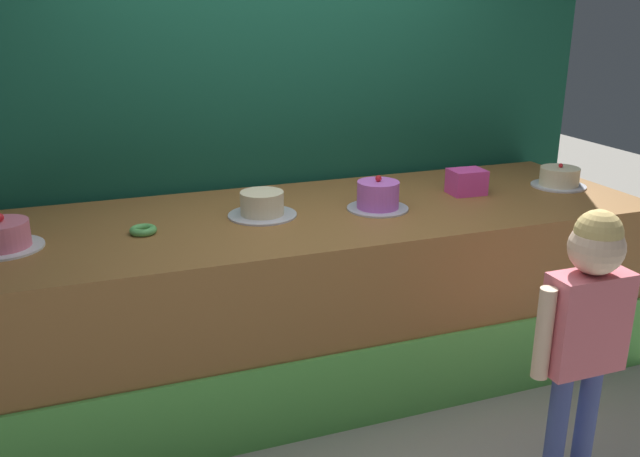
{
  "coord_description": "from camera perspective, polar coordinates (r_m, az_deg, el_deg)",
  "views": [
    {
      "loc": [
        -1.13,
        -2.52,
        1.93
      ],
      "look_at": [
        -0.08,
        0.35,
        0.9
      ],
      "focal_mm": 37.42,
      "sensor_mm": 36.0,
      "label": 1
    }
  ],
  "objects": [
    {
      "name": "cake_far_left",
      "position": [
        3.21,
        -25.55,
        -0.6
      ],
      "size": [
        0.34,
        0.34,
        0.16
      ],
      "color": "silver",
      "rests_on": "stage_platform"
    },
    {
      "name": "curtain_backdrop",
      "position": [
        4.0,
        -3.5,
        9.65
      ],
      "size": [
        4.05,
        0.08,
        2.63
      ],
      "primitive_type": "cube",
      "color": "#144C38",
      "rests_on": "ground_plane"
    },
    {
      "name": "cake_center_left",
      "position": [
        3.37,
        -4.97,
        2.01
      ],
      "size": [
        0.35,
        0.35,
        0.13
      ],
      "color": "silver",
      "rests_on": "stage_platform"
    },
    {
      "name": "stage_platform",
      "position": [
        3.61,
        -0.07,
        -5.5
      ],
      "size": [
        3.5,
        1.19,
        0.92
      ],
      "color": "brown",
      "rests_on": "ground_plane"
    },
    {
      "name": "child_figure",
      "position": [
        2.85,
        21.88,
        -6.76
      ],
      "size": [
        0.46,
        0.21,
        1.2
      ],
      "color": "#3F4C8C",
      "rests_on": "ground_plane"
    },
    {
      "name": "ground_plane",
      "position": [
        3.37,
        3.44,
        -16.43
      ],
      "size": [
        12.0,
        12.0,
        0.0
      ],
      "primitive_type": "plane",
      "color": "gray"
    },
    {
      "name": "cake_far_right",
      "position": [
        4.15,
        19.78,
        4.11
      ],
      "size": [
        0.31,
        0.31,
        0.14
      ],
      "color": "silver",
      "rests_on": "stage_platform"
    },
    {
      "name": "donut",
      "position": [
        3.21,
        -14.89,
        -0.13
      ],
      "size": [
        0.13,
        0.13,
        0.04
      ],
      "primitive_type": "torus",
      "color": "#59B259",
      "rests_on": "stage_platform"
    },
    {
      "name": "pink_box",
      "position": [
        3.84,
        12.43,
        3.93
      ],
      "size": [
        0.2,
        0.16,
        0.14
      ],
      "primitive_type": "cube",
      "rotation": [
        0.0,
        0.0,
        -0.05
      ],
      "color": "#E943A5",
      "rests_on": "stage_platform"
    },
    {
      "name": "cake_center_right",
      "position": [
        3.47,
        4.98,
        2.76
      ],
      "size": [
        0.32,
        0.32,
        0.18
      ],
      "color": "silver",
      "rests_on": "stage_platform"
    }
  ]
}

